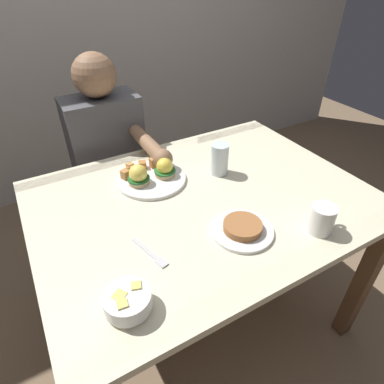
% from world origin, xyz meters
% --- Properties ---
extents(ground_plane, '(6.00, 6.00, 0.00)m').
position_xyz_m(ground_plane, '(0.00, 0.00, 0.00)').
color(ground_plane, '#7F664C').
extents(dining_table, '(1.20, 0.90, 0.74)m').
position_xyz_m(dining_table, '(0.00, 0.00, 0.63)').
color(dining_table, beige).
rests_on(dining_table, ground_plane).
extents(eggs_benedict_plate, '(0.27, 0.27, 0.09)m').
position_xyz_m(eggs_benedict_plate, '(-0.13, 0.19, 0.77)').
color(eggs_benedict_plate, white).
rests_on(eggs_benedict_plate, dining_table).
extents(fruit_bowl, '(0.12, 0.12, 0.06)m').
position_xyz_m(fruit_bowl, '(-0.41, -0.31, 0.77)').
color(fruit_bowl, white).
rests_on(fruit_bowl, dining_table).
extents(coffee_mug, '(0.11, 0.08, 0.09)m').
position_xyz_m(coffee_mug, '(0.23, -0.34, 0.79)').
color(coffee_mug, white).
rests_on(coffee_mug, dining_table).
extents(fork, '(0.06, 0.15, 0.00)m').
position_xyz_m(fork, '(-0.28, -0.16, 0.74)').
color(fork, silver).
rests_on(fork, dining_table).
extents(water_glass_near, '(0.07, 0.07, 0.13)m').
position_xyz_m(water_glass_near, '(0.14, 0.11, 0.80)').
color(water_glass_near, silver).
rests_on(water_glass_near, dining_table).
extents(side_plate, '(0.20, 0.20, 0.04)m').
position_xyz_m(side_plate, '(0.01, -0.22, 0.75)').
color(side_plate, white).
rests_on(side_plate, dining_table).
extents(diner_person, '(0.34, 0.54, 1.14)m').
position_xyz_m(diner_person, '(-0.17, 0.60, 0.65)').
color(diner_person, '#33333D').
rests_on(diner_person, ground_plane).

